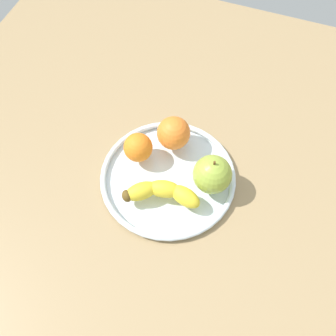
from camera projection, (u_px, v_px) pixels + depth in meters
ground_plane at (168, 184)px, 88.72cm from camera, size 121.22×121.22×4.00cm
fruit_bowl at (168, 177)px, 86.21cm from camera, size 28.76×28.76×1.80cm
banana at (162, 192)px, 81.37cm from camera, size 16.30×8.14×3.59cm
apple at (212, 174)px, 80.99cm from camera, size 7.95×7.95×8.75cm
orange_back_left at (174, 133)px, 86.60cm from camera, size 7.20×7.20×7.20cm
orange_front_right at (138, 147)px, 85.33cm from camera, size 6.20×6.20×6.20cm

